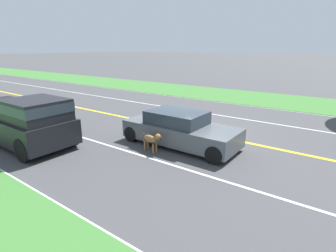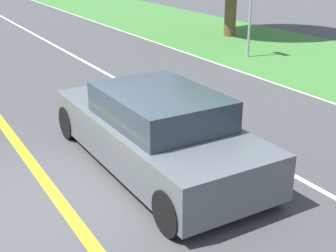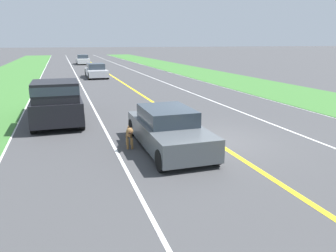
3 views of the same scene
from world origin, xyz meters
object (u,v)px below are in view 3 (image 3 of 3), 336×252
(ego_car, at_px, (168,130))
(car_trailing_near, at_px, (96,71))
(pickup_truck, at_px, (57,99))
(dog, at_px, (129,134))
(car_trailing_mid, at_px, (83,60))

(ego_car, height_order, car_trailing_near, car_trailing_near)
(ego_car, bearing_deg, pickup_truck, -56.33)
(ego_car, distance_m, pickup_truck, 6.33)
(car_trailing_near, bearing_deg, dog, 86.69)
(ego_car, distance_m, car_trailing_mid, 43.69)
(ego_car, height_order, dog, ego_car)
(ego_car, bearing_deg, dog, -17.64)
(pickup_truck, bearing_deg, car_trailing_near, -101.27)
(dog, distance_m, car_trailing_near, 22.99)
(car_trailing_mid, bearing_deg, dog, 88.14)
(ego_car, relative_size, car_trailing_near, 0.95)
(dog, height_order, pickup_truck, pickup_truck)
(ego_car, bearing_deg, car_trailing_near, -90.24)
(car_trailing_near, xyz_separation_m, car_trailing_mid, (-0.08, -20.35, 0.04))
(ego_car, xyz_separation_m, car_trailing_mid, (-0.18, -43.69, 0.05))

